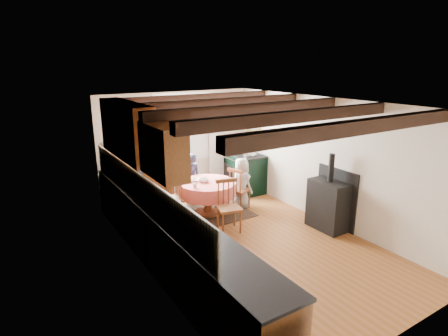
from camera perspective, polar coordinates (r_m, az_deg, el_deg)
floor at (r=6.54m, az=3.81°, el=-11.40°), size 3.60×5.50×0.00m
ceiling at (r=5.83m, az=4.25°, el=10.00°), size 3.60×5.50×0.00m
wall_back at (r=8.38m, az=-7.13°, el=3.46°), size 3.60×0.00×2.40m
wall_front at (r=4.34m, az=26.30°, el=-10.43°), size 3.60×0.00×2.40m
wall_left at (r=5.27m, az=-12.05°, el=-4.41°), size 0.00×5.50×2.40m
wall_right at (r=7.25m, az=15.60°, el=1.00°), size 0.00×5.50×2.40m
beam_a at (r=4.41m, az=19.87°, el=5.95°), size 3.60×0.16×0.16m
beam_b at (r=5.08m, az=10.98°, el=7.83°), size 3.60×0.16×0.16m
beam_c at (r=5.84m, az=4.24°, el=9.13°), size 3.60×0.16×0.16m
beam_d at (r=6.67m, az=-0.93°, el=10.03°), size 3.60×0.16×0.16m
beam_e at (r=7.54m, az=-4.95°, el=10.67°), size 3.60×0.16×0.16m
splash_left at (r=5.55m, az=-12.95°, el=-3.43°), size 0.02×4.50×0.55m
splash_back at (r=8.00m, az=-13.56°, el=2.53°), size 1.40×0.02×0.55m
base_cabinet_left at (r=5.67m, az=-8.71°, el=-11.09°), size 0.60×5.30×0.88m
base_cabinet_back at (r=7.94m, az=-12.88°, el=-3.25°), size 1.30×0.60×0.88m
worktop_left at (r=5.49m, az=-8.72°, el=-6.76°), size 0.64×5.30×0.04m
worktop_back at (r=7.78m, az=-13.04°, el=-0.09°), size 1.30×0.64×0.04m
wall_cabinet_glass at (r=6.23m, az=-14.88°, el=5.72°), size 0.34×1.80×0.90m
wall_cabinet_solid at (r=4.86m, az=-9.41°, el=2.62°), size 0.34×0.90×0.70m
window_frame at (r=8.33m, az=-6.56°, el=6.21°), size 1.34×0.03×1.54m
window_pane at (r=8.33m, az=-6.57°, el=6.22°), size 1.20×0.01×1.40m
curtain_left at (r=8.03m, az=-11.65°, el=1.97°), size 0.35×0.10×2.10m
curtain_right at (r=8.75m, az=-1.19°, el=3.45°), size 0.35×0.10×2.10m
curtain_rod at (r=8.17m, az=-6.43°, el=10.28°), size 2.00×0.03×0.03m
wall_picture at (r=8.80m, az=4.60°, el=7.45°), size 0.04×0.50×0.60m
wall_plate at (r=8.75m, az=-0.88°, el=7.45°), size 0.30×0.02×0.30m
rug at (r=7.66m, az=-2.48°, el=-7.04°), size 1.66×1.29×0.01m
dining_table at (r=7.54m, az=-2.52°, el=-4.68°), size 1.14×1.14×0.69m
chair_near at (r=6.75m, az=0.78°, el=-5.95°), size 0.50×0.52×0.97m
chair_left at (r=7.20m, az=-8.24°, el=-4.62°), size 0.47×0.46×0.98m
chair_right at (r=7.80m, az=2.40°, el=-3.11°), size 0.51×0.50×0.90m
aga_range at (r=8.86m, az=3.07°, el=-0.62°), size 0.66×1.02×0.94m
cast_iron_stove at (r=7.03m, az=15.95°, el=-3.59°), size 0.43×0.72×1.44m
child_far at (r=8.10m, az=-5.04°, el=-1.61°), size 0.41×0.27×1.12m
child_right at (r=7.85m, az=2.72°, el=-2.28°), size 0.42×0.58×1.08m
bowl_a at (r=7.47m, az=-4.66°, el=-1.93°), size 0.20×0.20×0.05m
bowl_b at (r=7.43m, az=-3.10°, el=-1.91°), size 0.24×0.24×0.07m
cup at (r=7.12m, az=-4.51°, el=-2.67°), size 0.12×0.12×0.09m
canister_tall at (r=7.67m, az=-14.44°, el=0.68°), size 0.14×0.14×0.25m
canister_wide at (r=7.87m, az=-13.22°, el=1.03°), size 0.20×0.20×0.22m
canister_slim at (r=7.74m, az=-11.05°, el=1.14°), size 0.10×0.10×0.28m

